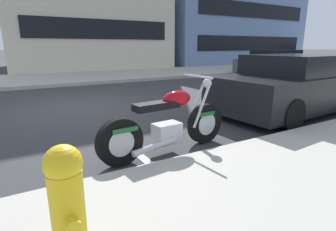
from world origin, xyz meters
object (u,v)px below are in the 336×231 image
parked_motorcycle (168,125)px  parked_car_at_intersection (295,85)px  car_opposite_curb (274,62)px  fire_hydrant (67,202)px

parked_motorcycle → parked_car_at_intersection: 3.95m
parked_car_at_intersection → car_opposite_curb: size_ratio=0.95×
parked_motorcycle → car_opposite_curb: 13.31m
parked_motorcycle → fire_hydrant: (-1.69, -1.61, 0.15)m
parked_car_at_intersection → fire_hydrant: parked_car_at_intersection is taller
parked_car_at_intersection → fire_hydrant: size_ratio=5.21×
parked_car_at_intersection → car_opposite_curb: parked_car_at_intersection is taller
parked_motorcycle → car_opposite_curb: size_ratio=0.48×
parked_motorcycle → fire_hydrant: 2.33m
parked_motorcycle → fire_hydrant: bearing=-142.0°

